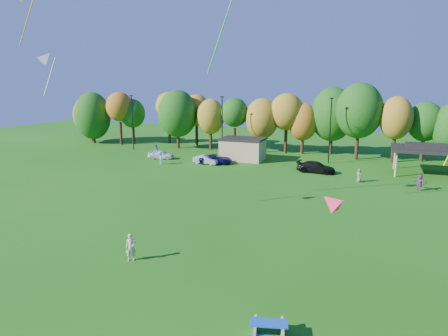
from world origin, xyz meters
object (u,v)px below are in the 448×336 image
at_px(picnic_table, 269,329).
at_px(car_a, 161,154).
at_px(kite_flyer, 131,247).
at_px(car_b, 206,160).
at_px(car_c, 216,159).
at_px(car_d, 316,167).

height_order(picnic_table, car_a, car_a).
bearing_deg(car_a, kite_flyer, -164.04).
distance_m(car_b, car_c, 1.33).
distance_m(picnic_table, car_d, 34.55).
xyz_separation_m(picnic_table, kite_flyer, (-10.14, 4.45, 0.47)).
distance_m(kite_flyer, car_b, 31.04).
relative_size(car_a, car_b, 1.02).
xyz_separation_m(kite_flyer, car_a, (-15.73, 31.13, -0.23)).
bearing_deg(car_a, car_c, -103.87).
height_order(car_b, car_d, car_d).
bearing_deg(car_c, car_d, -103.67).
relative_size(picnic_table, car_a, 0.51).
bearing_deg(car_b, car_c, -52.67).
distance_m(car_a, car_b, 7.90).
bearing_deg(car_a, car_d, -103.78).
height_order(picnic_table, car_c, car_c).
height_order(car_a, car_b, car_a).
bearing_deg(picnic_table, car_b, 102.73).
bearing_deg(car_b, kite_flyer, -156.68).
bearing_deg(car_d, picnic_table, -169.29).
height_order(car_a, car_c, car_a).
bearing_deg(car_b, picnic_table, -143.80).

